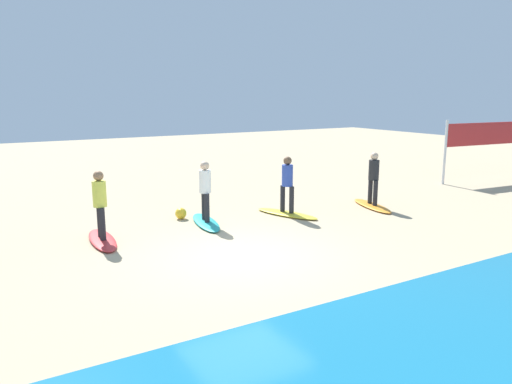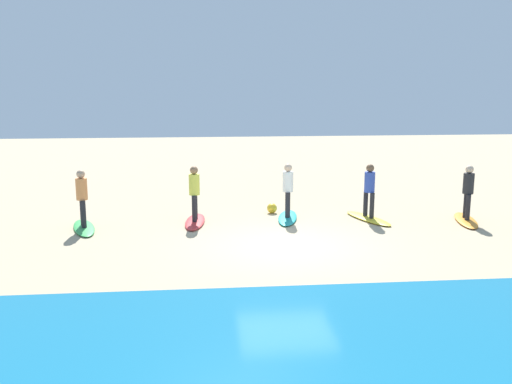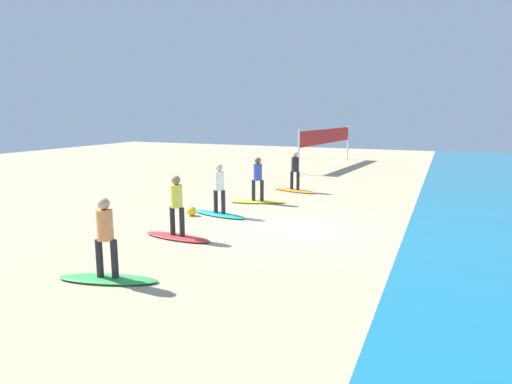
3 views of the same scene
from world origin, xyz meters
name	(u,v)px [view 2 (image 2 of 3)]	position (x,y,z in m)	size (l,w,h in m)	color
ground_plane	(286,246)	(0.00, 0.00, 0.00)	(60.00, 60.00, 0.00)	tan
surfboard_orange	(466,220)	(-5.81, -2.03, 0.04)	(2.10, 0.56, 0.09)	orange
surfer_orange	(468,188)	(-5.81, -2.03, 1.04)	(0.32, 0.45, 1.64)	#232328
surfboard_yellow	(368,218)	(-2.93, -2.55, 0.04)	(2.10, 0.56, 0.09)	yellow
surfer_yellow	(369,187)	(-2.93, -2.55, 1.04)	(0.32, 0.44, 1.64)	#232328
surfboard_teal	(288,218)	(-0.47, -2.87, 0.04)	(2.10, 0.56, 0.09)	teal
surfer_teal	(288,186)	(-0.47, -2.87, 1.04)	(0.32, 0.45, 1.64)	#232328
surfboard_red	(195,222)	(2.38, -2.65, 0.04)	(2.10, 0.56, 0.09)	red
surfer_red	(194,189)	(2.38, -2.65, 1.04)	(0.32, 0.46, 1.64)	#232328
surfboard_green	(84,228)	(5.56, -2.23, 0.04)	(2.10, 0.56, 0.09)	green
surfer_green	(82,194)	(5.56, -2.23, 1.04)	(0.32, 0.45, 1.64)	#232328
beach_ball	(272,208)	(-0.09, -3.73, 0.16)	(0.32, 0.32, 0.32)	yellow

